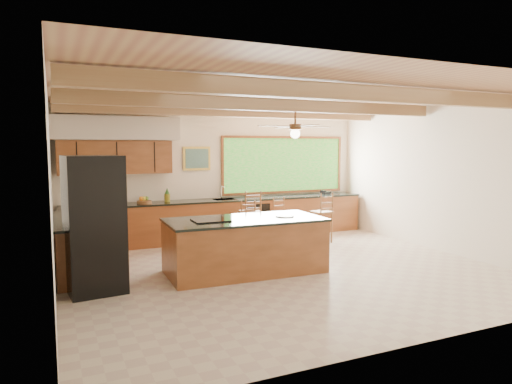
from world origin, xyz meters
name	(u,v)px	position (x,y,z in m)	size (l,w,h in m)	color
ground	(283,270)	(0.00, 0.00, 0.00)	(7.20, 7.20, 0.00)	beige
room_shell	(258,142)	(-0.17, 0.65, 2.21)	(7.27, 6.54, 3.02)	white
counter_run	(195,224)	(-0.82, 2.52, 0.46)	(7.12, 3.10, 1.23)	brown
island	(245,245)	(-0.65, 0.14, 0.46)	(2.66, 1.31, 0.94)	brown
refrigerator	(94,224)	(-3.05, 0.08, 1.00)	(0.85, 0.83, 2.00)	black
bar_stool_a	(248,220)	(0.10, 1.78, 0.60)	(0.43, 0.43, 1.01)	brown
bar_stool_b	(252,213)	(0.30, 2.04, 0.70)	(0.46, 0.46, 1.19)	brown
bar_stool_c	(276,214)	(1.00, 2.27, 0.59)	(0.41, 0.41, 1.00)	brown
bar_stool_d	(323,213)	(1.84, 1.62, 0.66)	(0.43, 0.43, 1.12)	brown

